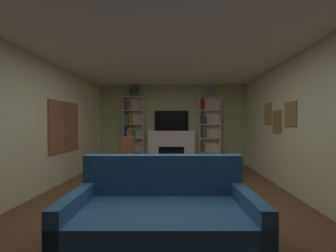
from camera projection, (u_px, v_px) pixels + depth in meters
ground_plane at (163, 209)px, 2.97m from camera, size 7.67×7.67×0.00m
wall_back_accent at (172, 125)px, 6.17m from camera, size 4.76×0.06×2.53m
wall_right_with_art at (323, 126)px, 2.84m from camera, size 0.09×6.51×2.53m
wall_left_with_window at (20, 126)px, 3.16m from camera, size 0.11×6.51×2.53m
ceiling at (163, 41)px, 2.94m from camera, size 4.76×6.51×0.06m
fireplace at (171, 147)px, 6.04m from camera, size 1.54×0.51×1.08m
tv at (172, 121)px, 6.11m from camera, size 1.05×0.06×0.63m
bookshelf_left at (132, 132)px, 6.11m from camera, size 0.63×0.29×2.14m
bookshelf_right at (207, 132)px, 5.99m from camera, size 0.63×0.26×2.14m
potted_plant at (134, 90)px, 6.05m from camera, size 0.26×0.26×0.36m
vase_with_flowers at (210, 92)px, 5.91m from camera, size 0.13×0.13×0.36m
couch at (162, 218)px, 2.08m from camera, size 1.97×1.03×0.92m
armchair at (119, 160)px, 4.23m from camera, size 0.74×0.69×1.03m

